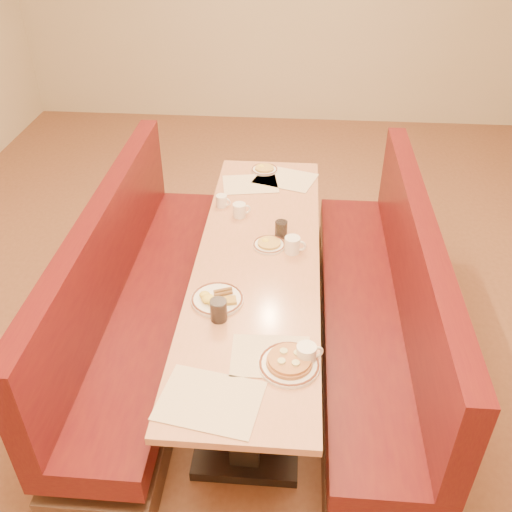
# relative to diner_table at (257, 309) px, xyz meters

# --- Properties ---
(ground) EXTENTS (8.00, 8.00, 0.00)m
(ground) POSITION_rel_diner_table_xyz_m (0.00, 0.00, -0.37)
(ground) COLOR #9E6647
(ground) RESTS_ON ground
(room_envelope) EXTENTS (6.04, 8.04, 2.82)m
(room_envelope) POSITION_rel_diner_table_xyz_m (0.00, 0.00, 1.56)
(room_envelope) COLOR beige
(room_envelope) RESTS_ON ground
(diner_table) EXTENTS (0.70, 2.50, 0.75)m
(diner_table) POSITION_rel_diner_table_xyz_m (0.00, 0.00, 0.00)
(diner_table) COLOR black
(diner_table) RESTS_ON ground
(booth_left) EXTENTS (0.55, 2.50, 1.05)m
(booth_left) POSITION_rel_diner_table_xyz_m (-0.73, 0.00, -0.01)
(booth_left) COLOR #4C3326
(booth_left) RESTS_ON ground
(booth_right) EXTENTS (0.55, 2.50, 1.05)m
(booth_right) POSITION_rel_diner_table_xyz_m (0.73, 0.00, -0.01)
(booth_right) COLOR #4C3326
(booth_right) RESTS_ON ground
(placemat_near_left) EXTENTS (0.47, 0.39, 0.00)m
(placemat_near_left) POSITION_rel_diner_table_xyz_m (-0.12, -1.04, 0.38)
(placemat_near_left) COLOR beige
(placemat_near_left) RESTS_ON diner_table
(placemat_near_right) EXTENTS (0.37, 0.28, 0.00)m
(placemat_near_right) POSITION_rel_diner_table_xyz_m (0.12, -0.76, 0.38)
(placemat_near_right) COLOR beige
(placemat_near_right) RESTS_ON diner_table
(placemat_far_left) EXTENTS (0.42, 0.34, 0.00)m
(placemat_far_left) POSITION_rel_diner_table_xyz_m (-0.12, 0.88, 0.38)
(placemat_far_left) COLOR beige
(placemat_far_left) RESTS_ON diner_table
(placemat_far_right) EXTENTS (0.48, 0.41, 0.00)m
(placemat_far_right) POSITION_rel_diner_table_xyz_m (0.12, 0.99, 0.38)
(placemat_far_right) COLOR beige
(placemat_far_right) RESTS_ON diner_table
(pancake_plate) EXTENTS (0.28, 0.28, 0.06)m
(pancake_plate) POSITION_rel_diner_table_xyz_m (0.21, -0.81, 0.40)
(pancake_plate) COLOR white
(pancake_plate) RESTS_ON diner_table
(eggs_plate) EXTENTS (0.27, 0.27, 0.05)m
(eggs_plate) POSITION_rel_diner_table_xyz_m (-0.18, -0.39, 0.39)
(eggs_plate) COLOR white
(eggs_plate) RESTS_ON diner_table
(extra_plate_mid) EXTENTS (0.19, 0.19, 0.04)m
(extra_plate_mid) POSITION_rel_diner_table_xyz_m (0.06, 0.14, 0.39)
(extra_plate_mid) COLOR white
(extra_plate_mid) RESTS_ON diner_table
(extra_plate_far) EXTENTS (0.19, 0.19, 0.04)m
(extra_plate_far) POSITION_rel_diner_table_xyz_m (-0.04, 1.10, 0.39)
(extra_plate_far) COLOR white
(extra_plate_far) RESTS_ON diner_table
(coffee_mug_a) EXTENTS (0.13, 0.09, 0.10)m
(coffee_mug_a) POSITION_rel_diner_table_xyz_m (0.28, -0.78, 0.43)
(coffee_mug_a) COLOR white
(coffee_mug_a) RESTS_ON diner_table
(coffee_mug_b) EXTENTS (0.12, 0.08, 0.09)m
(coffee_mug_b) POSITION_rel_diner_table_xyz_m (-0.15, 0.46, 0.42)
(coffee_mug_b) COLOR white
(coffee_mug_b) RESTS_ON diner_table
(coffee_mug_c) EXTENTS (0.13, 0.09, 0.10)m
(coffee_mug_c) POSITION_rel_diner_table_xyz_m (0.20, 0.09, 0.43)
(coffee_mug_c) COLOR white
(coffee_mug_c) RESTS_ON diner_table
(coffee_mug_d) EXTENTS (0.10, 0.07, 0.08)m
(coffee_mug_d) POSITION_rel_diner_table_xyz_m (-0.28, 0.57, 0.42)
(coffee_mug_d) COLOR white
(coffee_mug_d) RESTS_ON diner_table
(soda_tumbler_near) EXTENTS (0.08, 0.08, 0.12)m
(soda_tumbler_near) POSITION_rel_diner_table_xyz_m (-0.15, -0.52, 0.43)
(soda_tumbler_near) COLOR black
(soda_tumbler_near) RESTS_ON diner_table
(soda_tumbler_mid) EXTENTS (0.07, 0.07, 0.10)m
(soda_tumbler_mid) POSITION_rel_diner_table_xyz_m (0.12, 0.25, 0.43)
(soda_tumbler_mid) COLOR black
(soda_tumbler_mid) RESTS_ON diner_table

